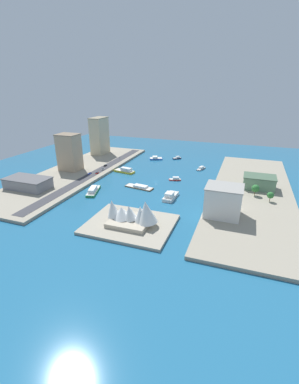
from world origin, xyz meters
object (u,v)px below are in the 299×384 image
Objects in this scene: ferry_yellow_fast at (125,171)px; terminal_long_green at (259,182)px; warehouse_low_gray at (28,183)px; hatchback_blue at (90,173)px; ferry_white_commuter at (170,196)px; barge_flat_brown at (140,187)px; tugboat_red at (175,179)px; traffic_light_waterfront at (120,159)px; opera_landmark at (133,214)px; pickup_red at (97,173)px; hotel_broad_white at (223,201)px; apartment_midrise_tan at (69,152)px; ferry_green_doubledeck at (93,190)px; van_white at (103,169)px; office_block_beige at (100,136)px; patrol_launch_navy at (177,158)px; yacht_sleek_gray at (201,168)px; catamaran_blue at (156,158)px; suv_black at (105,165)px.

terminal_long_green is at bearing 176.93° from ferry_yellow_fast.
warehouse_low_gray is 64.63m from hatchback_blue.
ferry_white_commuter is 38.02m from barge_flat_brown.
tugboat_red is at bearing -168.07° from hatchback_blue.
barge_flat_brown is 0.70× the size of warehouse_low_gray.
opera_landmark reaches higher than traffic_light_waterfront.
opera_landmark is at bearing 166.27° from warehouse_low_gray.
opera_landmark is (-81.34, 89.47, 6.16)m from pickup_red.
hotel_broad_white is at bearing 141.88° from traffic_light_waterfront.
apartment_midrise_tan is 64.85m from warehouse_low_gray.
ferry_yellow_fast is 0.97× the size of hotel_broad_white.
ferry_green_doubledeck is 5.49× the size of hatchback_blue.
van_white is (139.60, -69.08, -10.62)m from hotel_broad_white.
barge_flat_brown is at bearing 134.76° from office_block_beige.
ferry_green_doubledeck is 2.59× the size of patrol_launch_navy.
yacht_sleek_gray is 96.30m from ferry_white_commuter.
warehouse_low_gray is (102.43, 159.54, 6.14)m from patrol_launch_navy.
ferry_yellow_fast is 2.33× the size of patrol_launch_navy.
office_block_beige is at bearing -42.81° from ferry_yellow_fast.
office_block_beige is at bearing -88.32° from warehouse_low_gray.
pickup_red is (-38.26, -60.24, -4.09)m from warehouse_low_gray.
van_white reaches higher than barge_flat_brown.
van_white is at bearing -108.82° from hatchback_blue.
hotel_broad_white is 67.07m from opera_landmark.
tugboat_red is at bearing 103.39° from patrol_launch_navy.
office_block_beige is (64.07, -126.50, 25.15)m from ferry_green_doubledeck.
ferry_yellow_fast reaches higher than yacht_sleek_gray.
catamaran_blue is at bearing -176.28° from office_block_beige.
office_block_beige is at bearing -58.69° from van_white.
barge_flat_brown is at bearing 60.83° from yacht_sleek_gray.
ferry_yellow_fast is 25.35m from van_white.
barge_flat_brown is 4.51× the size of traffic_light_waterfront.
ferry_green_doubledeck is 86.25m from tugboat_red.
apartment_midrise_tan is 0.82× the size of office_block_beige.
office_block_beige reaches higher than suv_black.
hotel_broad_white reaches higher than opera_landmark.
ferry_green_doubledeck reaches higher than hatchback_blue.
hotel_broad_white reaches higher than ferry_yellow_fast.
office_block_beige is (145.31, -19.51, 25.89)m from yacht_sleek_gray.
ferry_white_commuter is at bearing 141.92° from ferry_yellow_fast.
apartment_midrise_tan reaches higher than traffic_light_waterfront.
hatchback_blue is 122.97m from opera_landmark.
hatchback_blue is at bearing 5.88° from terminal_long_green.
opera_landmark is at bearing 30.75° from hotel_broad_white.
ferry_white_commuter is 0.92× the size of hotel_broad_white.
van_white is 0.11× the size of opera_landmark.
ferry_green_doubledeck is 4.36× the size of traffic_light_waterfront.
suv_black is at bearing -5.00° from terminal_long_green.
hotel_broad_white is at bearing 125.21° from catamaran_blue.
van_white is 0.91× the size of pickup_red.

